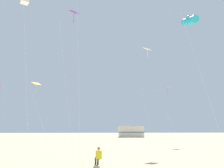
{
  "coord_description": "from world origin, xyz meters",
  "views": [
    {
      "loc": [
        -0.62,
        -7.54,
        2.36
      ],
      "look_at": [
        0.81,
        12.26,
        6.36
      ],
      "focal_mm": 35.0,
      "sensor_mm": 36.0,
      "label": 1
    }
  ],
  "objects": [
    {
      "name": "kite_flyer_standing",
      "position": [
        -0.45,
        7.1,
        0.61
      ],
      "size": [
        0.46,
        0.56,
        1.16
      ],
      "rotation": [
        0.0,
        0.0,
        3.49
      ],
      "color": "yellow",
      "rests_on": "ground"
    },
    {
      "name": "kite_diamond_gold",
      "position": [
        -7.63,
        18.0,
        7.18
      ],
      "size": [
        2.75,
        2.75,
        7.67
      ],
      "color": "silver",
      "rests_on": "ground"
    },
    {
      "name": "kite_diamond_violet",
      "position": [
        -3.07,
        12.9,
        13.17
      ],
      "size": [
        2.13,
        2.13,
        14.14
      ],
      "color": "silver",
      "rests_on": "ground"
    },
    {
      "name": "kite_diamond_rainbow",
      "position": [
        9.92,
        23.77,
        8.03
      ],
      "size": [
        3.24,
        3.01,
        8.57
      ],
      "color": "silver",
      "rests_on": "ground"
    },
    {
      "name": "rv_van_cream",
      "position": [
        8.48,
        49.7,
        1.39
      ],
      "size": [
        6.45,
        2.38,
        2.8
      ],
      "rotation": [
        0.0,
        0.0,
        -0.01
      ],
      "color": "beige",
      "rests_on": "ground"
    },
    {
      "name": "kite_diamond_white",
      "position": [
        5.43,
        17.37,
        11.28
      ],
      "size": [
        2.55,
        2.55,
        12.06
      ],
      "color": "silver",
      "rests_on": "ground"
    },
    {
      "name": "kite_tube_cyan",
      "position": [
        8.08,
        10.86,
        12.32
      ],
      "size": [
        3.04,
        2.77,
        13.03
      ],
      "color": "silver",
      "rests_on": "ground"
    }
  ]
}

